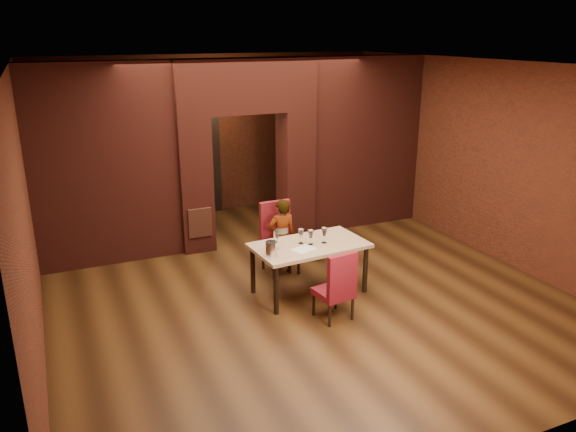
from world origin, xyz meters
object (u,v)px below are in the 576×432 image
(person_seated, at_px, (282,237))
(wine_glass_a, at_px, (301,236))
(wine_glass_c, at_px, (324,235))
(wine_bucket, at_px, (271,249))
(chair_far, at_px, (281,239))
(dining_table, at_px, (309,268))
(potted_plant, at_px, (316,245))
(wine_glass_b, at_px, (311,237))
(water_bottle, at_px, (276,239))
(chair_near, at_px, (333,284))

(person_seated, height_order, wine_glass_a, person_seated)
(wine_glass_c, xyz_separation_m, wine_bucket, (-0.87, -0.14, -0.01))
(chair_far, height_order, wine_glass_c, chair_far)
(dining_table, height_order, chair_far, chair_far)
(dining_table, bearing_deg, wine_glass_c, -16.80)
(wine_glass_c, relative_size, potted_plant, 0.48)
(wine_bucket, height_order, potted_plant, wine_bucket)
(wine_glass_b, distance_m, water_bottle, 0.51)
(chair_far, xyz_separation_m, chair_near, (0.04, -1.66, -0.07))
(wine_bucket, xyz_separation_m, potted_plant, (1.32, 1.28, -0.62))
(person_seated, relative_size, water_bottle, 4.31)
(chair_far, xyz_separation_m, wine_glass_b, (0.09, -0.88, 0.31))
(dining_table, xyz_separation_m, wine_glass_c, (0.21, -0.05, 0.49))
(person_seated, distance_m, wine_glass_c, 0.92)
(person_seated, distance_m, potted_plant, 0.90)
(dining_table, height_order, person_seated, person_seated)
(chair_far, bearing_deg, person_seated, -99.16)
(dining_table, height_order, wine_glass_a, wine_glass_a)
(person_seated, bearing_deg, wine_bucket, 63.13)
(wine_glass_a, xyz_separation_m, wine_glass_c, (0.31, -0.11, 0.00))
(dining_table, xyz_separation_m, potted_plant, (0.66, 1.10, -0.14))
(chair_far, height_order, wine_glass_a, chair_far)
(wine_glass_a, xyz_separation_m, potted_plant, (0.76, 1.03, -0.62))
(water_bottle, bearing_deg, wine_glass_c, -5.76)
(dining_table, distance_m, person_seated, 0.82)
(wine_glass_b, bearing_deg, wine_glass_a, 140.46)
(dining_table, distance_m, wine_glass_c, 0.53)
(potted_plant, bearing_deg, chair_far, -161.68)
(person_seated, distance_m, wine_bucket, 1.15)
(chair_far, distance_m, wine_glass_a, 0.85)
(chair_near, xyz_separation_m, wine_glass_a, (-0.06, 0.88, 0.38))
(person_seated, bearing_deg, water_bottle, 65.04)
(chair_near, height_order, wine_glass_b, wine_glass_b)
(wine_bucket, bearing_deg, chair_far, 60.93)
(potted_plant, bearing_deg, person_seated, -157.18)
(potted_plant, bearing_deg, chair_near, -110.25)
(chair_near, bearing_deg, wine_glass_b, -101.35)
(dining_table, xyz_separation_m, chair_near, (-0.05, -0.81, 0.10))
(wine_glass_b, xyz_separation_m, potted_plant, (0.65, 1.12, -0.62))
(wine_glass_b, xyz_separation_m, wine_bucket, (-0.67, -0.16, -0.01))
(chair_far, xyz_separation_m, potted_plant, (0.74, 0.25, -0.32))
(chair_far, relative_size, wine_glass_a, 5.14)
(dining_table, distance_m, wine_glass_b, 0.48)
(person_seated, distance_m, wine_glass_a, 0.76)
(chair_far, xyz_separation_m, wine_glass_a, (-0.02, -0.79, 0.31))
(dining_table, height_order, water_bottle, water_bottle)
(chair_far, distance_m, water_bottle, 0.99)
(wine_glass_b, relative_size, wine_glass_c, 0.95)
(wine_glass_a, height_order, potted_plant, wine_glass_a)
(potted_plant, bearing_deg, wine_glass_a, -126.52)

